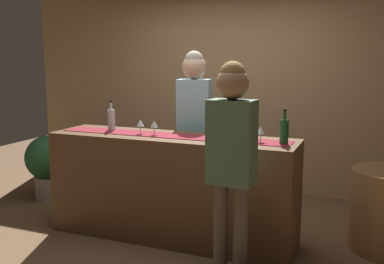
% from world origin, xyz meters
% --- Properties ---
extents(ground_plane, '(10.00, 10.00, 0.00)m').
position_xyz_m(ground_plane, '(0.00, 0.00, 0.00)').
color(ground_plane, brown).
extents(back_wall, '(6.00, 0.12, 2.90)m').
position_xyz_m(back_wall, '(0.00, 1.90, 1.45)').
color(back_wall, tan).
rests_on(back_wall, ground).
extents(bar_counter, '(2.37, 0.60, 1.00)m').
position_xyz_m(bar_counter, '(0.00, 0.00, 0.50)').
color(bar_counter, '#543821').
rests_on(bar_counter, ground).
extents(counter_runner_cloth, '(2.25, 0.28, 0.01)m').
position_xyz_m(counter_runner_cloth, '(0.00, 0.00, 1.00)').
color(counter_runner_cloth, maroon).
rests_on(counter_runner_cloth, bar_counter).
extents(wine_bottle_green, '(0.07, 0.07, 0.30)m').
position_xyz_m(wine_bottle_green, '(1.06, -0.02, 1.11)').
color(wine_bottle_green, '#194723').
rests_on(wine_bottle_green, bar_counter).
extents(wine_bottle_clear, '(0.07, 0.07, 0.30)m').
position_xyz_m(wine_bottle_clear, '(-0.68, 0.05, 1.11)').
color(wine_bottle_clear, '#B2C6C1').
rests_on(wine_bottle_clear, bar_counter).
extents(wine_glass_near_customer, '(0.07, 0.07, 0.14)m').
position_xyz_m(wine_glass_near_customer, '(0.86, -0.03, 1.10)').
color(wine_glass_near_customer, silver).
rests_on(wine_glass_near_customer, bar_counter).
extents(wine_glass_mid_counter, '(0.07, 0.07, 0.14)m').
position_xyz_m(wine_glass_mid_counter, '(-0.15, -0.05, 1.10)').
color(wine_glass_mid_counter, silver).
rests_on(wine_glass_mid_counter, bar_counter).
extents(wine_glass_far_end, '(0.07, 0.07, 0.14)m').
position_xyz_m(wine_glass_far_end, '(-0.30, -0.04, 1.10)').
color(wine_glass_far_end, silver).
rests_on(wine_glass_far_end, bar_counter).
extents(bartender, '(0.37, 0.25, 1.79)m').
position_xyz_m(bartender, '(0.00, 0.58, 1.12)').
color(bartender, '#26262B').
rests_on(bartender, ground).
extents(customer_sipping, '(0.35, 0.24, 1.70)m').
position_xyz_m(customer_sipping, '(0.79, -0.64, 1.05)').
color(customer_sipping, brown).
rests_on(customer_sipping, ground).
extents(potted_plant_tall, '(0.54, 0.54, 0.79)m').
position_xyz_m(potted_plant_tall, '(-1.89, 0.50, 0.46)').
color(potted_plant_tall, '#9E9389').
rests_on(potted_plant_tall, ground).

